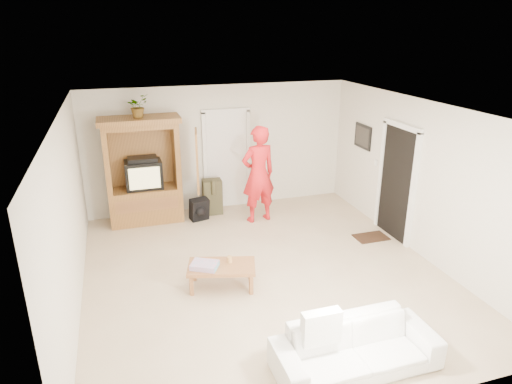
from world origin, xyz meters
TOP-DOWN VIEW (x-y plane):
  - floor at (0.00, 0.00)m, footprint 6.00×6.00m
  - ceiling at (0.00, 0.00)m, footprint 6.00×6.00m
  - wall_back at (0.00, 3.00)m, footprint 5.50×0.00m
  - wall_front at (0.00, -3.00)m, footprint 5.50×0.00m
  - wall_left at (-2.75, 0.00)m, footprint 0.00×6.00m
  - wall_right at (2.75, 0.00)m, footprint 0.00×6.00m
  - armoire at (-1.58, 2.66)m, footprint 1.82×1.14m
  - door_back at (0.15, 2.97)m, footprint 0.85×0.05m
  - doorway_right at (2.73, 0.60)m, footprint 0.05×0.90m
  - framed_picture at (2.73, 1.90)m, footprint 0.03×0.60m
  - doormat at (2.30, 0.60)m, footprint 0.60×0.40m
  - plant at (-1.60, 2.63)m, footprint 0.51×0.50m
  - man at (0.55, 2.01)m, footprint 0.78×0.58m
  - sofa at (0.32, -2.37)m, footprint 1.90×0.76m
  - coffee_table at (-0.74, -0.23)m, footprint 1.10×0.79m
  - towel at (-0.99, -0.23)m, footprint 0.47×0.43m
  - candle at (-0.60, -0.18)m, footprint 0.08×0.08m
  - backpack_black at (-0.59, 2.36)m, footprint 0.40×0.29m
  - backpack_olive at (-0.26, 2.64)m, footprint 0.40×0.30m

SIDE VIEW (x-z plane):
  - floor at x=0.00m, z-range 0.00..0.00m
  - doormat at x=2.30m, z-range 0.00..0.02m
  - backpack_black at x=-0.59m, z-range 0.00..0.44m
  - sofa at x=0.32m, z-range 0.00..0.55m
  - coffee_table at x=-0.74m, z-range 0.14..0.51m
  - backpack_olive at x=-0.26m, z-range 0.00..0.73m
  - towel at x=-0.99m, z-range 0.37..0.45m
  - candle at x=-0.60m, z-range 0.37..0.47m
  - armoire at x=-1.58m, z-range -0.14..1.96m
  - man at x=0.55m, z-range 0.00..1.94m
  - door_back at x=0.15m, z-range 0.00..2.04m
  - doorway_right at x=2.73m, z-range 0.00..2.04m
  - wall_back at x=0.00m, z-range -1.45..4.05m
  - wall_front at x=0.00m, z-range -1.45..4.05m
  - wall_left at x=-2.75m, z-range -1.70..4.30m
  - wall_right at x=2.75m, z-range -1.70..4.30m
  - framed_picture at x=2.73m, z-range 1.36..1.84m
  - plant at x=-1.60m, z-range 2.10..2.52m
  - ceiling at x=0.00m, z-range 2.60..2.60m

